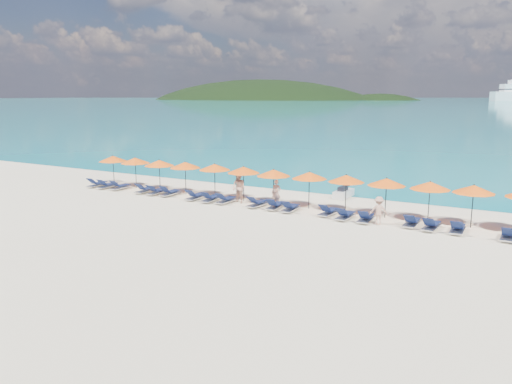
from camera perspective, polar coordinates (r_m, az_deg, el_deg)
The scene contains 38 objects.
ground at distance 26.49m, azimuth -3.20°, elevation -3.64°, with size 1400.00×1400.00×0.00m, color beige.
headland_main at distance 644.86m, azimuth 0.28°, elevation 7.12°, with size 374.00×242.00×126.50m.
headland_small at distance 605.62m, azimuth 13.82°, elevation 6.83°, with size 162.00×126.00×85.50m.
jetski at distance 33.53m, azimuth 9.96°, elevation -0.12°, with size 0.81×2.08×0.74m.
beachgoer_a at distance 30.47m, azimuth 2.33°, elevation -0.11°, with size 0.59×0.39×1.62m, color tan.
beachgoer_b at distance 31.30m, azimuth -2.00°, elevation 0.47°, with size 0.93×0.54×1.92m, color tan.
beachgoer_c at distance 26.96m, azimuth 13.86°, elevation -2.06°, with size 0.96×0.45×1.48m, color tan.
umbrella_0 at distance 38.74m, azimuth -16.04°, elevation 3.68°, with size 2.10×2.10×2.28m.
umbrella_1 at distance 37.25m, azimuth -13.64°, elevation 3.52°, with size 2.10×2.10×2.28m.
umbrella_2 at distance 35.53m, azimuth -11.00°, elevation 3.27°, with size 2.10×2.10×2.28m.
umbrella_3 at distance 34.22m, azimuth -8.09°, elevation 3.07°, with size 2.10×2.10×2.28m.
umbrella_4 at distance 33.04m, azimuth -4.75°, elevation 2.86°, with size 2.10×2.10×2.28m.
umbrella_5 at distance 31.68m, azimuth -1.43°, elevation 2.54°, with size 2.10×2.10×2.28m.
umbrella_6 at distance 30.49m, azimuth 2.02°, elevation 2.20°, with size 2.10×2.10×2.28m.
umbrella_7 at distance 29.67m, azimuth 6.12°, elevation 1.90°, with size 2.10×2.10×2.28m.
umbrella_8 at distance 28.86m, azimuth 10.28°, elevation 1.52°, with size 2.10×2.10×2.28m.
umbrella_9 at distance 28.21m, azimuth 14.70°, elevation 1.12°, with size 2.10×2.10×2.28m.
umbrella_10 at distance 27.79m, azimuth 19.28°, elevation 0.71°, with size 2.10×2.10×2.28m.
umbrella_11 at distance 27.53m, azimuth 23.63°, elevation 0.30°, with size 2.10×2.10×2.28m.
lounger_0 at distance 38.65m, azimuth -17.71°, elevation 0.90°, with size 0.74×1.74×0.66m.
lounger_1 at distance 37.84m, azimuth -16.62°, elevation 0.75°, with size 0.67×1.72×0.66m.
lounger_2 at distance 37.09m, azimuth -15.26°, elevation 0.62°, with size 0.62×1.70×0.66m.
lounger_3 at distance 35.44m, azimuth -12.55°, elevation 0.27°, with size 0.65×1.71×0.66m.
lounger_4 at distance 34.68m, azimuth -11.29°, elevation 0.09°, with size 0.68×1.72×0.66m.
lounger_5 at distance 34.10m, azimuth -9.80°, elevation -0.04°, with size 0.63×1.70×0.66m.
lounger_6 at distance 32.59m, azimuth -6.94°, elevation -0.48°, with size 0.66×1.72×0.66m.
lounger_7 at distance 31.83m, azimuth -5.23°, elevation -0.72°, with size 0.73×1.74×0.66m.
lounger_8 at distance 31.33m, azimuth -3.47°, elevation -0.88°, with size 0.69×1.72×0.66m.
lounger_9 at distance 30.27m, azimuth 0.16°, elevation -1.29°, with size 0.78×1.75×0.66m.
lounger_10 at distance 29.69m, azimuth 2.18°, elevation -1.54°, with size 0.72×1.73×0.66m.
lounger_11 at distance 29.15m, azimuth 3.93°, elevation -1.80°, with size 0.68×1.72×0.66m.
lounger_12 at distance 28.44m, azimuth 8.31°, elevation -2.22°, with size 0.79×1.76×0.66m.
lounger_13 at distance 27.73m, azimuth 10.15°, elevation -2.62°, with size 0.71×1.73×0.66m.
lounger_14 at distance 27.38m, azimuth 12.44°, elevation -2.89°, with size 0.72×1.73×0.66m.
lounger_15 at distance 27.09m, azimuth 17.37°, elevation -3.29°, with size 0.65×1.71×0.66m.
lounger_16 at distance 26.71m, azimuth 19.40°, elevation -3.62°, with size 0.76×1.75×0.66m.
lounger_17 at distance 26.60m, azimuth 22.05°, elevation -3.86°, with size 0.64×1.71×0.66m.
lounger_18 at distance 26.32m, azimuth 26.89°, elevation -4.41°, with size 0.65×1.71×0.66m.
Camera 1 is at (13.87, -21.54, 6.73)m, focal length 35.00 mm.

